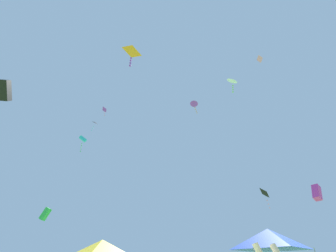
{
  "coord_description": "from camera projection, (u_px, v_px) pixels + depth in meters",
  "views": [
    {
      "loc": [
        -0.37,
        -5.54,
        1.65
      ],
      "look_at": [
        -0.55,
        12.81,
        13.34
      ],
      "focal_mm": 24.1,
      "sensor_mm": 36.0,
      "label": 1
    }
  ],
  "objects": [
    {
      "name": "kite_cyan_box",
      "position": [
        83.0,
        139.0,
        33.58
      ],
      "size": [
        1.2,
        0.77,
        2.45
      ],
      "color": "#2DB7CC"
    },
    {
      "name": "kite_green_box",
      "position": [
        45.0,
        214.0,
        21.71
      ],
      "size": [
        0.95,
        0.59,
        1.22
      ],
      "color": "green"
    },
    {
      "name": "kite_black_delta",
      "position": [
        95.0,
        123.0,
        26.33
      ],
      "size": [
        1.01,
        1.02,
        1.51
      ],
      "color": "black"
    },
    {
      "name": "canopy_tent_blue",
      "position": [
        269.0,
        239.0,
        13.16
      ],
      "size": [
        3.46,
        3.46,
        3.7
      ],
      "color": "#9E9EA3",
      "rests_on": "ground"
    },
    {
      "name": "kite_black_box",
      "position": [
        5.0,
        90.0,
        14.45
      ],
      "size": [
        0.71,
        1.36,
        1.33
      ],
      "color": "black"
    },
    {
      "name": "kite_purple_delta",
      "position": [
        194.0,
        104.0,
        35.66
      ],
      "size": [
        1.66,
        1.66,
        2.3
      ],
      "color": "purple"
    },
    {
      "name": "kite_orange_diamond",
      "position": [
        132.0,
        52.0,
        18.73
      ],
      "size": [
        1.44,
        1.16,
        2.55
      ],
      "color": "orange"
    },
    {
      "name": "kite_pink_diamond",
      "position": [
        260.0,
        59.0,
        29.14
      ],
      "size": [
        0.8,
        0.85,
        0.51
      ],
      "color": "pink"
    },
    {
      "name": "kite_magenta_box",
      "position": [
        317.0,
        192.0,
        19.35
      ],
      "size": [
        1.2,
        1.11,
        1.46
      ],
      "color": "#D6389E"
    },
    {
      "name": "kite_white_delta",
      "position": [
        232.0,
        81.0,
        24.24
      ],
      "size": [
        1.53,
        1.52,
        2.27
      ],
      "color": "white"
    },
    {
      "name": "canopy_tent_yellow",
      "position": [
        101.0,
        248.0,
        15.21
      ],
      "size": [
        3.15,
        3.15,
        3.37
      ],
      "color": "#9E9EA3",
      "rests_on": "ground"
    },
    {
      "name": "kite_black_diamond",
      "position": [
        265.0,
        193.0,
        30.77
      ],
      "size": [
        1.04,
        1.01,
        2.67
      ],
      "color": "black"
    },
    {
      "name": "kite_purple_diamond",
      "position": [
        105.0,
        110.0,
        28.85
      ],
      "size": [
        0.65,
        0.71,
        1.29
      ],
      "color": "purple"
    }
  ]
}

